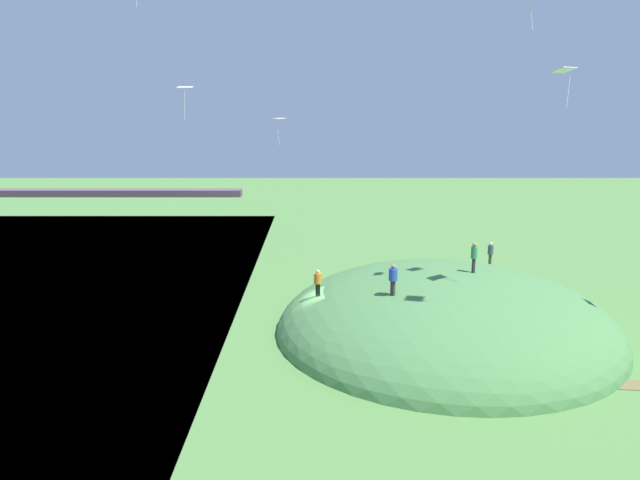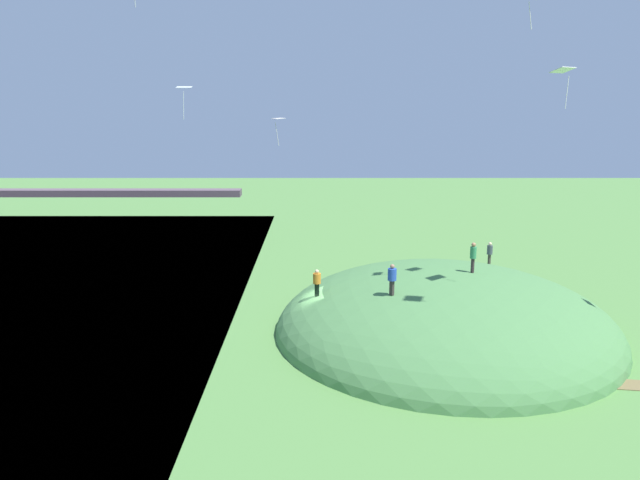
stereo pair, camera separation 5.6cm
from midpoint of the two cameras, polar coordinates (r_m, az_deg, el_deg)
The scene contains 11 objects.
ground_plane at distance 38.76m, azimuth 0.06°, elevation -8.24°, with size 160.00×160.00×0.00m, color #51823F.
grass_hill at distance 39.56m, azimuth 11.26°, elevation -8.06°, with size 20.48×21.79×7.30m, color #4B7F45.
bridge_deck_far at distance 73.23m, azimuth -25.99°, elevation 3.86°, with size 47.83×1.80×0.70m, color #5D4C55.
person_near_shore at distance 38.81m, azimuth 13.81°, elevation -1.19°, with size 0.48×0.48×1.85m.
person_walking_path at distance 37.26m, azimuth -0.14°, elevation -3.60°, with size 0.56×0.56×1.63m.
person_watching_kites at distance 34.77m, azimuth 6.67°, elevation -3.24°, with size 0.66×0.66×1.74m.
person_on_hilltop at distance 46.10m, azimuth 15.21°, elevation -0.95°, with size 0.55×0.55×1.67m.
kite_0 at distance 34.76m, azimuth 21.23°, elevation 13.99°, with size 1.39×1.29×2.04m.
kite_2 at distance 37.60m, azimuth -12.04°, elevation 13.17°, with size 0.89×0.63×1.86m.
kite_3 at distance 35.46m, azimuth 18.76°, elevation 19.78°, with size 0.64×0.78×1.58m.
kite_6 at distance 45.97m, azimuth -3.66°, elevation 10.77°, with size 1.07×1.21×1.95m.
Camera 2 is at (0.05, -36.30, 13.60)m, focal length 35.44 mm.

